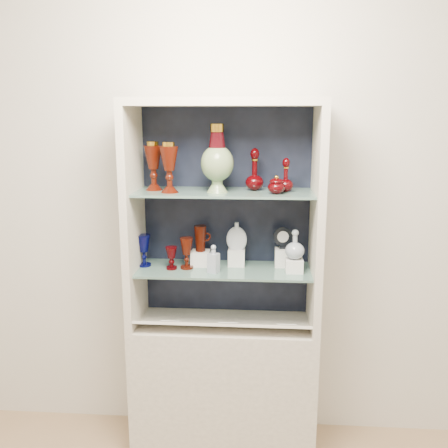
# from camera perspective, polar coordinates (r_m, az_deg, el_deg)

# --- Properties ---
(wall_back) EXTENTS (3.50, 0.02, 2.80)m
(wall_back) POSITION_cam_1_polar(r_m,az_deg,el_deg) (2.80, 0.33, 2.97)
(wall_back) COLOR silver
(wall_back) RESTS_ON ground
(cabinet_base) EXTENTS (1.00, 0.40, 0.75)m
(cabinet_base) POSITION_cam_1_polar(r_m,az_deg,el_deg) (2.95, 0.00, -17.84)
(cabinet_base) COLOR #B9B09D
(cabinet_base) RESTS_ON ground
(cabinet_back_panel) EXTENTS (0.98, 0.02, 1.15)m
(cabinet_back_panel) POSITION_cam_1_polar(r_m,az_deg,el_deg) (2.79, 0.29, 1.34)
(cabinet_back_panel) COLOR black
(cabinet_back_panel) RESTS_ON cabinet_base
(cabinet_side_left) EXTENTS (0.04, 0.40, 1.15)m
(cabinet_side_left) POSITION_cam_1_polar(r_m,az_deg,el_deg) (2.68, -10.29, 0.69)
(cabinet_side_left) COLOR #B9B09D
(cabinet_side_left) RESTS_ON cabinet_base
(cabinet_side_right) EXTENTS (0.04, 0.40, 1.15)m
(cabinet_side_right) POSITION_cam_1_polar(r_m,az_deg,el_deg) (2.61, 10.56, 0.37)
(cabinet_side_right) COLOR #B9B09D
(cabinet_side_right) RESTS_ON cabinet_base
(cabinet_top_cap) EXTENTS (1.00, 0.40, 0.04)m
(cabinet_top_cap) POSITION_cam_1_polar(r_m,az_deg,el_deg) (2.55, 0.00, 13.76)
(cabinet_top_cap) COLOR #B9B09D
(cabinet_top_cap) RESTS_ON cabinet_side_left
(shelf_lower) EXTENTS (0.92, 0.34, 0.01)m
(shelf_lower) POSITION_cam_1_polar(r_m,az_deg,el_deg) (2.69, 0.03, -5.23)
(shelf_lower) COLOR slate
(shelf_lower) RESTS_ON cabinet_side_left
(shelf_upper) EXTENTS (0.92, 0.34, 0.01)m
(shelf_upper) POSITION_cam_1_polar(r_m,az_deg,el_deg) (2.60, 0.03, 3.63)
(shelf_upper) COLOR slate
(shelf_upper) RESTS_ON cabinet_side_left
(label_ledge) EXTENTS (0.92, 0.17, 0.09)m
(label_ledge) POSITION_cam_1_polar(r_m,az_deg,el_deg) (2.67, -0.18, -11.50)
(label_ledge) COLOR #B9B09D
(label_ledge) RESTS_ON cabinet_base
(label_card_0) EXTENTS (0.10, 0.06, 0.03)m
(label_card_0) POSITION_cam_1_polar(r_m,az_deg,el_deg) (2.66, 0.47, -11.22)
(label_card_0) COLOR white
(label_card_0) RESTS_ON label_ledge
(label_card_1) EXTENTS (0.10, 0.06, 0.03)m
(label_card_1) POSITION_cam_1_polar(r_m,az_deg,el_deg) (2.66, 7.14, -11.33)
(label_card_1) COLOR white
(label_card_1) RESTS_ON label_ledge
(label_card_2) EXTENTS (0.10, 0.06, 0.03)m
(label_card_2) POSITION_cam_1_polar(r_m,az_deg,el_deg) (2.69, -6.06, -10.97)
(label_card_2) COLOR white
(label_card_2) RESTS_ON label_ledge
(pedestal_lamp_left) EXTENTS (0.10, 0.10, 0.26)m
(pedestal_lamp_left) POSITION_cam_1_polar(r_m,az_deg,el_deg) (2.55, -6.28, 6.44)
(pedestal_lamp_left) COLOR #411107
(pedestal_lamp_left) RESTS_ON shelf_upper
(pedestal_lamp_right) EXTENTS (0.12, 0.12, 0.25)m
(pedestal_lamp_right) POSITION_cam_1_polar(r_m,az_deg,el_deg) (2.65, -8.07, 6.59)
(pedestal_lamp_right) COLOR #411107
(pedestal_lamp_right) RESTS_ON shelf_upper
(enamel_urn) EXTENTS (0.21, 0.21, 0.34)m
(enamel_urn) POSITION_cam_1_polar(r_m,az_deg,el_deg) (2.55, -0.78, 7.50)
(enamel_urn) COLOR #0E4C1B
(enamel_urn) RESTS_ON shelf_upper
(ruby_decanter_a) EXTENTS (0.10, 0.10, 0.25)m
(ruby_decanter_a) POSITION_cam_1_polar(r_m,az_deg,el_deg) (2.62, 3.52, 6.54)
(ruby_decanter_a) COLOR #390002
(ruby_decanter_a) RESTS_ON shelf_upper
(ruby_decanter_b) EXTENTS (0.10, 0.10, 0.18)m
(ruby_decanter_b) POSITION_cam_1_polar(r_m,az_deg,el_deg) (2.58, 7.08, 5.69)
(ruby_decanter_b) COLOR #390002
(ruby_decanter_b) RESTS_ON shelf_upper
(lidded_bowl) EXTENTS (0.10, 0.10, 0.10)m
(lidded_bowl) POSITION_cam_1_polar(r_m,az_deg,el_deg) (2.52, 5.99, 4.53)
(lidded_bowl) COLOR #390002
(lidded_bowl) RESTS_ON shelf_upper
(cobalt_goblet) EXTENTS (0.10, 0.10, 0.17)m
(cobalt_goblet) POSITION_cam_1_polar(r_m,az_deg,el_deg) (2.75, -9.14, -3.00)
(cobalt_goblet) COLOR #02033A
(cobalt_goblet) RESTS_ON shelf_lower
(ruby_goblet_tall) EXTENTS (0.09, 0.09, 0.17)m
(ruby_goblet_tall) POSITION_cam_1_polar(r_m,az_deg,el_deg) (2.68, -4.30, -3.35)
(ruby_goblet_tall) COLOR #411107
(ruby_goblet_tall) RESTS_ON shelf_lower
(ruby_goblet_small) EXTENTS (0.08, 0.08, 0.12)m
(ruby_goblet_small) POSITION_cam_1_polar(r_m,az_deg,el_deg) (2.68, -6.03, -3.89)
(ruby_goblet_small) COLOR #390002
(ruby_goblet_small) RESTS_ON shelf_lower
(riser_ruby_pitcher) EXTENTS (0.10, 0.10, 0.08)m
(riser_ruby_pitcher) POSITION_cam_1_polar(r_m,az_deg,el_deg) (2.74, -2.70, -3.91)
(riser_ruby_pitcher) COLOR silver
(riser_ruby_pitcher) RESTS_ON shelf_lower
(ruby_pitcher) EXTENTS (0.12, 0.09, 0.14)m
(ruby_pitcher) POSITION_cam_1_polar(r_m,az_deg,el_deg) (2.71, -2.73, -1.67)
(ruby_pitcher) COLOR #411107
(ruby_pitcher) RESTS_ON riser_ruby_pitcher
(clear_square_bottle) EXTENTS (0.07, 0.07, 0.15)m
(clear_square_bottle) POSITION_cam_1_polar(r_m,az_deg,el_deg) (2.61, -1.21, -3.98)
(clear_square_bottle) COLOR #8E97A7
(clear_square_bottle) RESTS_ON shelf_lower
(riser_flat_flask) EXTENTS (0.09, 0.09, 0.09)m
(riser_flat_flask) POSITION_cam_1_polar(r_m,az_deg,el_deg) (2.74, 1.44, -3.83)
(riser_flat_flask) COLOR silver
(riser_flat_flask) RESTS_ON shelf_lower
(flat_flask) EXTENTS (0.11, 0.05, 0.16)m
(flat_flask) POSITION_cam_1_polar(r_m,az_deg,el_deg) (2.71, 1.45, -1.32)
(flat_flask) COLOR silver
(flat_flask) RESTS_ON riser_flat_flask
(riser_clear_round_decanter) EXTENTS (0.09, 0.09, 0.07)m
(riser_clear_round_decanter) POSITION_cam_1_polar(r_m,az_deg,el_deg) (2.65, 8.03, -4.72)
(riser_clear_round_decanter) COLOR silver
(riser_clear_round_decanter) RESTS_ON shelf_lower
(clear_round_decanter) EXTENTS (0.12, 0.12, 0.15)m
(clear_round_decanter) POSITION_cam_1_polar(r_m,az_deg,el_deg) (2.62, 8.10, -2.41)
(clear_round_decanter) COLOR #8E97A7
(clear_round_decanter) RESTS_ON riser_clear_round_decanter
(riser_cameo_medallion) EXTENTS (0.08, 0.08, 0.10)m
(riser_cameo_medallion) POSITION_cam_1_polar(r_m,az_deg,el_deg) (2.74, 6.67, -3.81)
(riser_cameo_medallion) COLOR silver
(riser_cameo_medallion) RESTS_ON shelf_lower
(cameo_medallion) EXTENTS (0.11, 0.05, 0.12)m
(cameo_medallion) POSITION_cam_1_polar(r_m,az_deg,el_deg) (2.71, 6.73, -1.55)
(cameo_medallion) COLOR black
(cameo_medallion) RESTS_ON riser_cameo_medallion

